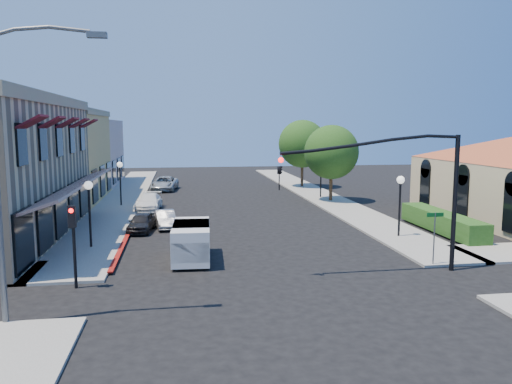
{
  "coord_description": "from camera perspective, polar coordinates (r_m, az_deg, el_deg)",
  "views": [
    {
      "loc": [
        -3.88,
        -18.43,
        6.36
      ],
      "look_at": [
        0.47,
        9.67,
        2.6
      ],
      "focal_mm": 35.0,
      "sensor_mm": 36.0,
      "label": 1
    }
  ],
  "objects": [
    {
      "name": "street_name_sign",
      "position": [
        24.02,
        19.73,
        -4.11
      ],
      "size": [
        0.8,
        0.06,
        2.5
      ],
      "color": "#595B5E",
      "rests_on": "ground"
    },
    {
      "name": "yellow_stucco_building",
      "position": [
        46.0,
        -23.48,
        3.72
      ],
      "size": [
        10.0,
        12.0,
        7.6
      ],
      "primitive_type": "cube",
      "color": "tan",
      "rests_on": "ground"
    },
    {
      "name": "pink_stucco_building",
      "position": [
        57.69,
        -20.47,
        4.22
      ],
      "size": [
        10.0,
        12.0,
        7.0
      ],
      "primitive_type": "cube",
      "color": "tan",
      "rests_on": "ground"
    },
    {
      "name": "white_van",
      "position": [
        23.96,
        -7.4,
        -5.42
      ],
      "size": [
        1.92,
        4.04,
        1.75
      ],
      "color": "silver",
      "rests_on": "ground"
    },
    {
      "name": "lamppost_left_far",
      "position": [
        40.86,
        -15.28,
        2.18
      ],
      "size": [
        0.44,
        0.44,
        3.57
      ],
      "color": "black",
      "rests_on": "ground"
    },
    {
      "name": "street_tree_a",
      "position": [
        42.43,
        8.62,
        4.52
      ],
      "size": [
        4.56,
        4.56,
        6.48
      ],
      "color": "#3A2917",
      "rests_on": "ground"
    },
    {
      "name": "lamppost_right_near",
      "position": [
        29.41,
        16.16,
        0.15
      ],
      "size": [
        0.44,
        0.44,
        3.57
      ],
      "color": "black",
      "rests_on": "ground"
    },
    {
      "name": "parked_car_b",
      "position": [
        31.98,
        -10.32,
        -3.07
      ],
      "size": [
        1.6,
        3.42,
        1.09
      ],
      "primitive_type": "imported",
      "rotation": [
        0.0,
        0.0,
        0.14
      ],
      "color": "#9A9B9F",
      "rests_on": "ground"
    },
    {
      "name": "hedge",
      "position": [
        32.18,
        20.42,
        -4.35
      ],
      "size": [
        1.4,
        8.0,
        1.1
      ],
      "primitive_type": "cube",
      "color": "#214C15",
      "rests_on": "ground"
    },
    {
      "name": "parked_car_c",
      "position": [
        38.93,
        -12.13,
        -1.13
      ],
      "size": [
        2.06,
        4.33,
        1.22
      ],
      "primitive_type": "imported",
      "rotation": [
        0.0,
        0.0,
        -0.09
      ],
      "color": "white",
      "rests_on": "ground"
    },
    {
      "name": "sidewalk_left",
      "position": [
        46.12,
        -14.78,
        -0.57
      ],
      "size": [
        3.5,
        50.0,
        0.12
      ],
      "primitive_type": "cube",
      "color": "gray",
      "rests_on": "ground"
    },
    {
      "name": "sidewalk_right",
      "position": [
        47.57,
        6.67,
        -0.13
      ],
      "size": [
        3.5,
        50.0,
        0.12
      ],
      "primitive_type": "cube",
      "color": "gray",
      "rests_on": "ground"
    },
    {
      "name": "cobra_streetlight",
      "position": [
        17.29,
        -26.57,
        3.12
      ],
      "size": [
        3.6,
        0.25,
        9.31
      ],
      "color": "#595B5E",
      "rests_on": "ground"
    },
    {
      "name": "lamppost_right_far",
      "position": [
        44.35,
        7.44,
        2.78
      ],
      "size": [
        0.44,
        0.44,
        3.57
      ],
      "color": "black",
      "rests_on": "ground"
    },
    {
      "name": "parked_car_d",
      "position": [
        50.56,
        -10.42,
        0.96
      ],
      "size": [
        2.92,
        5.18,
        1.37
      ],
      "primitive_type": "imported",
      "rotation": [
        0.0,
        0.0,
        -0.14
      ],
      "color": "#B1B4B6",
      "rests_on": "ground"
    },
    {
      "name": "street_tree_b",
      "position": [
        52.03,
        5.33,
        5.5
      ],
      "size": [
        4.94,
        4.94,
        7.02
      ],
      "color": "#3A2917",
      "rests_on": "ground"
    },
    {
      "name": "ground",
      "position": [
        19.88,
        2.97,
        -11.14
      ],
      "size": [
        120.0,
        120.0,
        0.0
      ],
      "primitive_type": "plane",
      "color": "black",
      "rests_on": "ground"
    },
    {
      "name": "parked_car_a",
      "position": [
        31.07,
        -12.96,
        -3.41
      ],
      "size": [
        1.78,
        3.47,
        1.13
      ],
      "primitive_type": "imported",
      "rotation": [
        0.0,
        0.0,
        -0.14
      ],
      "color": "black",
      "rests_on": "ground"
    },
    {
      "name": "secondary_signal",
      "position": [
        20.66,
        -20.19,
        -4.22
      ],
      "size": [
        0.28,
        0.42,
        3.32
      ],
      "color": "black",
      "rests_on": "ground"
    },
    {
      "name": "curb_red_strip",
      "position": [
        27.35,
        -14.99,
        -6.17
      ],
      "size": [
        0.25,
        10.0,
        0.06
      ],
      "primitive_type": "cube",
      "color": "maroon",
      "rests_on": "ground"
    },
    {
      "name": "signal_mast_arm",
      "position": [
        22.29,
        17.14,
        1.35
      ],
      "size": [
        8.01,
        0.39,
        6.0
      ],
      "color": "black",
      "rests_on": "ground"
    },
    {
      "name": "lamppost_left_near",
      "position": [
        27.08,
        -18.55,
        -0.55
      ],
      "size": [
        0.44,
        0.44,
        3.57
      ],
      "color": "black",
      "rests_on": "ground"
    }
  ]
}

